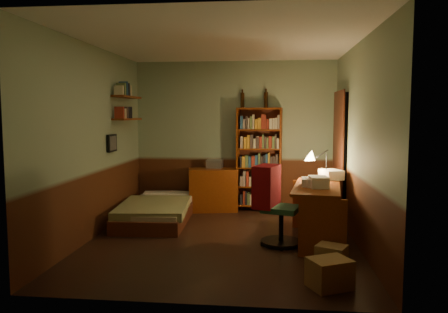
# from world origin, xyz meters

# --- Properties ---
(floor) EXTENTS (3.50, 4.00, 0.02)m
(floor) POSITION_xyz_m (0.00, 0.00, -0.01)
(floor) COLOR black
(floor) RESTS_ON ground
(ceiling) EXTENTS (3.50, 4.00, 0.02)m
(ceiling) POSITION_xyz_m (0.00, 0.00, 2.61)
(ceiling) COLOR silver
(ceiling) RESTS_ON wall_back
(wall_back) EXTENTS (3.50, 0.02, 2.60)m
(wall_back) POSITION_xyz_m (0.00, 2.01, 1.30)
(wall_back) COLOR gray
(wall_back) RESTS_ON ground
(wall_left) EXTENTS (0.02, 4.00, 2.60)m
(wall_left) POSITION_xyz_m (-1.76, 0.00, 1.30)
(wall_left) COLOR gray
(wall_left) RESTS_ON ground
(wall_right) EXTENTS (0.02, 4.00, 2.60)m
(wall_right) POSITION_xyz_m (1.76, 0.00, 1.30)
(wall_right) COLOR gray
(wall_right) RESTS_ON ground
(wall_front) EXTENTS (3.50, 0.02, 2.60)m
(wall_front) POSITION_xyz_m (0.00, -2.01, 1.30)
(wall_front) COLOR gray
(wall_front) RESTS_ON ground
(doorway) EXTENTS (0.06, 0.90, 2.00)m
(doorway) POSITION_xyz_m (1.72, 1.30, 1.00)
(doorway) COLOR black
(doorway) RESTS_ON ground
(door_trim) EXTENTS (0.02, 0.98, 2.08)m
(door_trim) POSITION_xyz_m (1.69, 1.30, 1.00)
(door_trim) COLOR #491F12
(door_trim) RESTS_ON ground
(bed) EXTENTS (1.04, 1.85, 0.54)m
(bed) POSITION_xyz_m (-1.14, 0.94, 0.27)
(bed) COLOR #5B7439
(bed) RESTS_ON ground
(dresser) EXTENTS (0.90, 0.57, 0.74)m
(dresser) POSITION_xyz_m (-0.36, 1.76, 0.37)
(dresser) COLOR #63280B
(dresser) RESTS_ON ground
(mini_stereo) EXTENTS (0.29, 0.24, 0.15)m
(mini_stereo) POSITION_xyz_m (-0.34, 1.89, 0.81)
(mini_stereo) COLOR #B2B2B7
(mini_stereo) RESTS_ON dresser
(bookshelf) EXTENTS (0.78, 0.30, 1.79)m
(bookshelf) POSITION_xyz_m (0.44, 1.85, 0.90)
(bookshelf) COLOR #63280B
(bookshelf) RESTS_ON ground
(bottle_left) EXTENTS (0.09, 0.09, 0.26)m
(bottle_left) POSITION_xyz_m (0.14, 1.96, 1.92)
(bottle_left) COLOR black
(bottle_left) RESTS_ON bookshelf
(bottle_right) EXTENTS (0.08, 0.08, 0.27)m
(bottle_right) POSITION_xyz_m (0.54, 1.96, 1.92)
(bottle_right) COLOR black
(bottle_right) RESTS_ON bookshelf
(desk) EXTENTS (0.77, 1.46, 0.75)m
(desk) POSITION_xyz_m (1.24, 0.06, 0.37)
(desk) COLOR #63280B
(desk) RESTS_ON ground
(paper_stack) EXTENTS (0.35, 0.40, 0.14)m
(paper_stack) POSITION_xyz_m (1.50, 0.68, 0.82)
(paper_stack) COLOR silver
(paper_stack) RESTS_ON desk
(desk_lamp) EXTENTS (0.16, 0.16, 0.53)m
(desk_lamp) POSITION_xyz_m (1.44, 0.76, 1.01)
(desk_lamp) COLOR black
(desk_lamp) RESTS_ON desk
(office_chair) EXTENTS (0.57, 0.53, 0.93)m
(office_chair) POSITION_xyz_m (0.78, -0.12, 0.47)
(office_chair) COLOR #295E3C
(office_chair) RESTS_ON ground
(red_jacket) EXTENTS (0.35, 0.51, 0.54)m
(red_jacket) POSITION_xyz_m (0.83, 0.08, 1.20)
(red_jacket) COLOR maroon
(red_jacket) RESTS_ON office_chair
(wall_shelf_lower) EXTENTS (0.20, 0.90, 0.03)m
(wall_shelf_lower) POSITION_xyz_m (-1.64, 1.10, 1.60)
(wall_shelf_lower) COLOR #63280B
(wall_shelf_lower) RESTS_ON wall_left
(wall_shelf_upper) EXTENTS (0.20, 0.90, 0.03)m
(wall_shelf_upper) POSITION_xyz_m (-1.64, 1.10, 1.95)
(wall_shelf_upper) COLOR #63280B
(wall_shelf_upper) RESTS_ON wall_left
(framed_picture) EXTENTS (0.04, 0.32, 0.26)m
(framed_picture) POSITION_xyz_m (-1.72, 0.60, 1.25)
(framed_picture) COLOR black
(framed_picture) RESTS_ON wall_left
(cardboard_box_a) EXTENTS (0.48, 0.44, 0.29)m
(cardboard_box_a) POSITION_xyz_m (1.22, -1.49, 0.14)
(cardboard_box_a) COLOR olive
(cardboard_box_a) RESTS_ON ground
(cardboard_box_b) EXTENTS (0.40, 0.37, 0.22)m
(cardboard_box_b) POSITION_xyz_m (1.32, -0.83, 0.11)
(cardboard_box_b) COLOR olive
(cardboard_box_b) RESTS_ON ground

